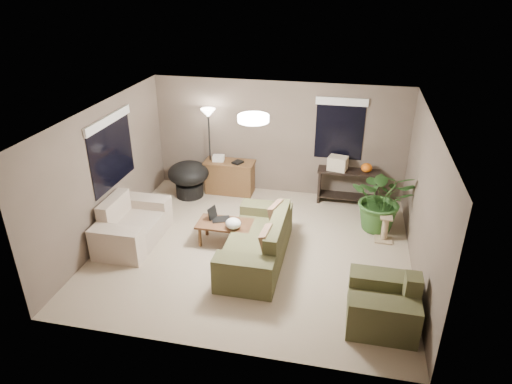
% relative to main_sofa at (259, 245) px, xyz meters
% --- Properties ---
extents(room_shell, '(5.50, 5.50, 5.50)m').
position_rel_main_sofa_xyz_m(room_shell, '(-0.15, 0.30, 0.96)').
color(room_shell, tan).
rests_on(room_shell, ground).
extents(main_sofa, '(0.95, 2.20, 0.85)m').
position_rel_main_sofa_xyz_m(main_sofa, '(0.00, 0.00, 0.00)').
color(main_sofa, brown).
rests_on(main_sofa, ground).
extents(throw_pillows, '(0.34, 1.38, 0.47)m').
position_rel_main_sofa_xyz_m(throw_pillows, '(0.26, 0.00, 0.36)').
color(throw_pillows, '#8C7251').
rests_on(throw_pillows, main_sofa).
extents(loveseat, '(0.90, 1.60, 0.85)m').
position_rel_main_sofa_xyz_m(loveseat, '(-2.42, 0.11, 0.00)').
color(loveseat, beige).
rests_on(loveseat, ground).
extents(armchair, '(0.95, 1.00, 0.85)m').
position_rel_main_sofa_xyz_m(armchair, '(2.04, -1.18, 0.00)').
color(armchair, '#4F4F2F').
rests_on(armchair, ground).
extents(coffee_table, '(1.00, 0.55, 0.42)m').
position_rel_main_sofa_xyz_m(coffee_table, '(-0.71, 0.39, 0.06)').
color(coffee_table, brown).
rests_on(coffee_table, ground).
extents(laptop, '(0.42, 0.34, 0.24)m').
position_rel_main_sofa_xyz_m(laptop, '(-0.88, 0.49, 0.19)').
color(laptop, black).
rests_on(laptop, coffee_table).
extents(plastic_bag, '(0.33, 0.30, 0.20)m').
position_rel_main_sofa_xyz_m(plastic_bag, '(-0.51, 0.24, 0.22)').
color(plastic_bag, white).
rests_on(plastic_bag, coffee_table).
extents(desk, '(1.10, 0.50, 0.75)m').
position_rel_main_sofa_xyz_m(desk, '(-1.18, 2.47, 0.08)').
color(desk, brown).
rests_on(desk, ground).
extents(desk_papers, '(0.71, 0.30, 0.12)m').
position_rel_main_sofa_xyz_m(desk_papers, '(-1.33, 2.46, 0.51)').
color(desk_papers, silver).
rests_on(desk_papers, desk).
extents(console_table, '(1.30, 0.40, 0.75)m').
position_rel_main_sofa_xyz_m(console_table, '(1.42, 2.52, 0.14)').
color(console_table, black).
rests_on(console_table, ground).
extents(pumpkin, '(0.25, 0.25, 0.19)m').
position_rel_main_sofa_xyz_m(pumpkin, '(1.77, 2.52, 0.55)').
color(pumpkin, orange).
rests_on(pumpkin, console_table).
extents(cardboard_box, '(0.44, 0.37, 0.29)m').
position_rel_main_sofa_xyz_m(cardboard_box, '(1.17, 2.52, 0.60)').
color(cardboard_box, beige).
rests_on(cardboard_box, console_table).
extents(papasan_chair, '(0.96, 0.96, 0.80)m').
position_rel_main_sofa_xyz_m(papasan_chair, '(-2.01, 2.11, 0.17)').
color(papasan_chair, black).
rests_on(papasan_chair, ground).
extents(floor_lamp, '(0.32, 0.32, 1.91)m').
position_rel_main_sofa_xyz_m(floor_lamp, '(-1.62, 2.48, 1.30)').
color(floor_lamp, black).
rests_on(floor_lamp, ground).
extents(ceiling_fixture, '(0.50, 0.50, 0.10)m').
position_rel_main_sofa_xyz_m(ceiling_fixture, '(-0.15, 0.30, 2.15)').
color(ceiling_fixture, white).
rests_on(ceiling_fixture, room_shell).
extents(houseplant, '(1.17, 1.30, 1.02)m').
position_rel_main_sofa_xyz_m(houseplant, '(2.08, 1.52, 0.21)').
color(houseplant, '#2D5923').
rests_on(houseplant, ground).
extents(cat_scratching_post, '(0.32, 0.32, 0.50)m').
position_rel_main_sofa_xyz_m(cat_scratching_post, '(2.16, 1.10, -0.08)').
color(cat_scratching_post, tan).
rests_on(cat_scratching_post, ground).
extents(window_left, '(0.05, 1.56, 1.33)m').
position_rel_main_sofa_xyz_m(window_left, '(-2.88, 0.60, 1.49)').
color(window_left, black).
rests_on(window_left, room_shell).
extents(window_back, '(1.06, 0.05, 1.33)m').
position_rel_main_sofa_xyz_m(window_back, '(1.15, 2.78, 1.49)').
color(window_back, black).
rests_on(window_back, room_shell).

